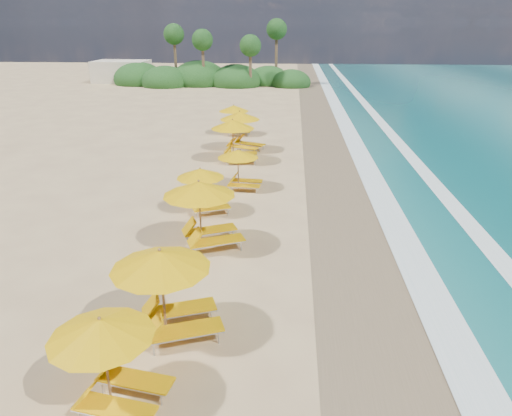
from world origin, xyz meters
name	(u,v)px	position (x,y,z in m)	size (l,w,h in m)	color
ground	(256,237)	(0.00, 0.00, 0.00)	(160.00, 160.00, 0.00)	tan
wet_sand	(363,241)	(4.00, 0.00, 0.01)	(4.00, 160.00, 0.01)	#7E684B
surf_foam	(437,243)	(6.70, 0.00, 0.03)	(4.00, 160.00, 0.01)	white
station_2	(112,357)	(-2.29, -8.49, 1.22)	(2.61, 2.49, 2.19)	olive
station_3	(170,287)	(-1.70, -6.00, 1.41)	(3.24, 3.19, 2.52)	olive
station_4	(205,210)	(-1.72, -0.88, 1.44)	(3.35, 3.32, 2.57)	olive
station_5	(205,187)	(-2.35, 2.33, 1.14)	(2.64, 2.61, 2.03)	olive
station_6	(241,167)	(-1.13, 5.47, 1.13)	(2.27, 2.13, 2.01)	olive
station_7	(236,138)	(-1.91, 10.15, 1.42)	(2.92, 2.76, 2.53)	olive
station_8	(243,129)	(-1.81, 12.67, 1.42)	(3.31, 3.28, 2.54)	olive
station_9	(236,118)	(-2.74, 17.16, 1.22)	(2.36, 2.17, 2.18)	olive
treeline	(207,77)	(-9.94, 45.51, 1.00)	(25.80, 8.80, 9.74)	#163D14
beach_building	(122,71)	(-22.00, 48.00, 1.40)	(7.00, 5.00, 2.80)	beige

